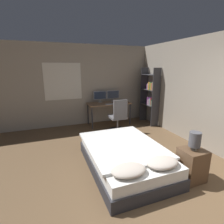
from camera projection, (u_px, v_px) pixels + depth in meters
name	position (u px, v px, depth m)	size (l,w,h in m)	color
ground_plane	(176.00, 211.00, 2.46)	(20.00, 20.00, 0.00)	brown
wall_back	(93.00, 85.00, 6.08)	(12.00, 0.08, 2.70)	#9E9384
wall_side_right	(206.00, 94.00, 4.17)	(0.06, 12.00, 2.70)	#9E9384
bed	(125.00, 157.00, 3.47)	(1.40, 2.09, 0.54)	#2D2D33
nightstand	(192.00, 165.00, 3.09)	(0.41, 0.39, 0.58)	brown
bedside_lamp	(195.00, 140.00, 2.97)	(0.20, 0.20, 0.32)	gray
desk	(109.00, 105.00, 6.03)	(1.46, 0.68, 0.77)	#846042
monitor_left	(100.00, 96.00, 6.08)	(0.47, 0.16, 0.39)	#B7B7BC
monitor_right	(113.00, 95.00, 6.25)	(0.47, 0.16, 0.39)	#B7B7BC
keyboard	(111.00, 104.00, 5.80)	(0.39, 0.13, 0.02)	#B7B7BC
computer_mouse	(119.00, 103.00, 5.89)	(0.07, 0.05, 0.04)	#B7B7BC
office_chair	(118.00, 118.00, 5.44)	(0.52, 0.52, 1.02)	black
bookshelf	(151.00, 94.00, 6.00)	(0.30, 0.78, 1.95)	#333338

